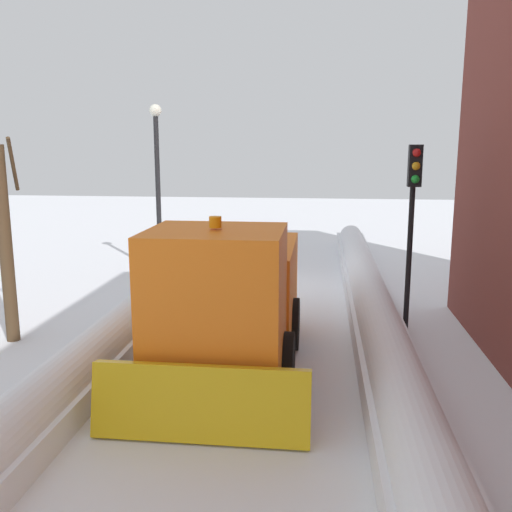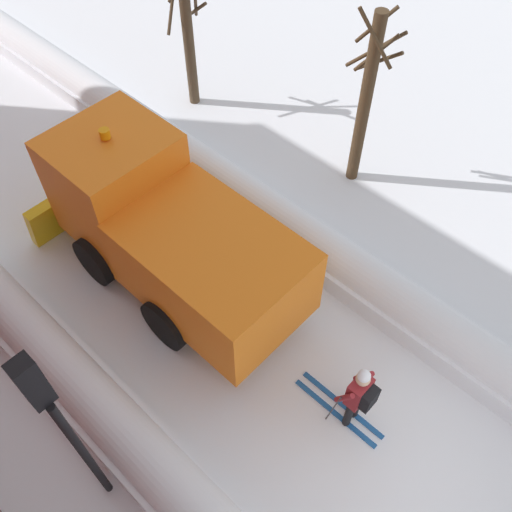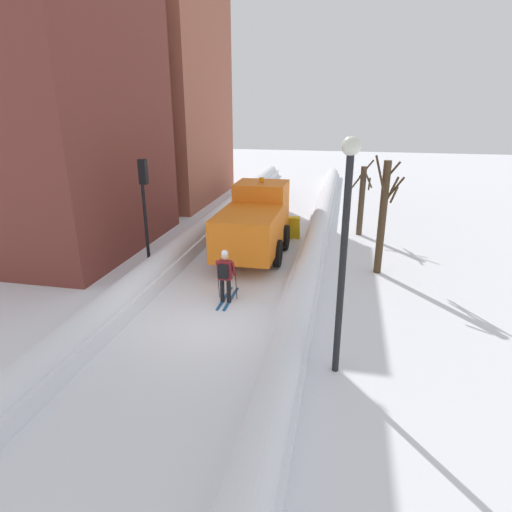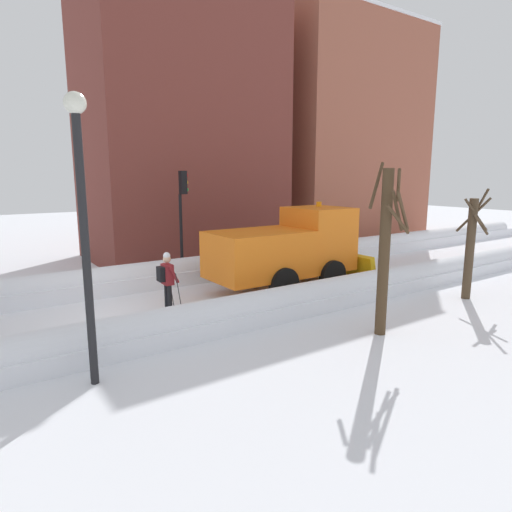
% 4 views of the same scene
% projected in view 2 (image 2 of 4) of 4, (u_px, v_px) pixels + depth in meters
% --- Properties ---
extents(ground_plane, '(80.00, 80.00, 0.00)m').
position_uv_depth(ground_plane, '(62.00, 193.00, 13.41)').
color(ground_plane, white).
extents(snowbank_right, '(1.10, 36.00, 0.90)m').
position_uv_depth(snowbank_right, '(146.00, 129.00, 14.34)').
color(snowbank_right, white).
rests_on(snowbank_right, ground).
extents(plow_truck, '(3.20, 5.98, 3.12)m').
position_uv_depth(plow_truck, '(165.00, 228.00, 10.77)').
color(plow_truck, orange).
rests_on(plow_truck, ground).
extents(skier, '(0.62, 1.80, 1.81)m').
position_uv_depth(skier, '(358.00, 395.00, 9.16)').
color(skier, black).
rests_on(skier, ground).
extents(traffic_light_pole, '(0.28, 0.42, 4.25)m').
position_uv_depth(traffic_light_pole, '(54.00, 413.00, 6.91)').
color(traffic_light_pole, black).
rests_on(traffic_light_pole, ground).
extents(bare_tree_near, '(1.05, 1.24, 4.41)m').
position_uv_depth(bare_tree_near, '(366.00, 99.00, 12.01)').
color(bare_tree_near, '#463320').
rests_on(bare_tree_near, ground).
extents(bare_tree_mid, '(1.07, 1.06, 3.68)m').
position_uv_depth(bare_tree_mid, '(189.00, 42.00, 14.23)').
color(bare_tree_mid, '#483827').
rests_on(bare_tree_mid, ground).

